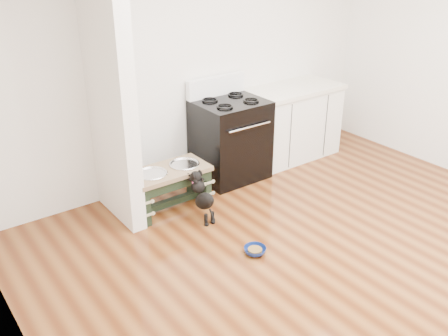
% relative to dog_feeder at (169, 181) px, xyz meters
% --- Properties ---
extents(ground, '(5.00, 5.00, 0.00)m').
position_rel_dog_feeder_xyz_m(ground, '(0.71, -1.91, -0.32)').
color(ground, '#4A210D').
rests_on(ground, ground).
extents(room_shell, '(5.00, 5.00, 5.00)m').
position_rel_dog_feeder_xyz_m(room_shell, '(0.71, -1.91, 1.30)').
color(room_shell, silver).
rests_on(room_shell, ground).
extents(partition_wall, '(0.15, 0.80, 2.70)m').
position_rel_dog_feeder_xyz_m(partition_wall, '(-0.46, 0.19, 1.03)').
color(partition_wall, silver).
rests_on(partition_wall, ground).
extents(oven_range, '(0.76, 0.69, 1.14)m').
position_rel_dog_feeder_xyz_m(oven_range, '(0.96, 0.25, 0.16)').
color(oven_range, black).
rests_on(oven_range, ground).
extents(cabinet_run, '(1.24, 0.64, 0.91)m').
position_rel_dog_feeder_xyz_m(cabinet_run, '(1.94, 0.27, 0.13)').
color(cabinet_run, silver).
rests_on(cabinet_run, ground).
extents(dog_feeder, '(0.82, 0.44, 0.47)m').
position_rel_dog_feeder_xyz_m(dog_feeder, '(0.00, 0.00, 0.00)').
color(dog_feeder, black).
rests_on(dog_feeder, ground).
extents(puppy, '(0.14, 0.42, 0.50)m').
position_rel_dog_feeder_xyz_m(puppy, '(0.15, -0.38, -0.05)').
color(puppy, black).
rests_on(puppy, ground).
extents(floor_bowl, '(0.26, 0.26, 0.06)m').
position_rel_dog_feeder_xyz_m(floor_bowl, '(0.19, -1.15, -0.29)').
color(floor_bowl, navy).
rests_on(floor_bowl, ground).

